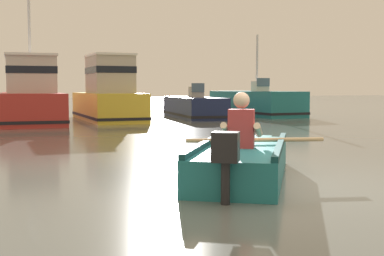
{
  "coord_description": "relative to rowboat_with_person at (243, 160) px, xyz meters",
  "views": [
    {
      "loc": [
        -3.93,
        -5.47,
        1.25
      ],
      "look_at": [
        -0.16,
        2.68,
        0.55
      ],
      "focal_mm": 48.74,
      "sensor_mm": 36.0,
      "label": 1
    }
  ],
  "objects": [
    {
      "name": "rowboat_with_person",
      "position": [
        0.0,
        0.0,
        0.0
      ],
      "size": [
        2.76,
        3.3,
        1.19
      ],
      "color": "#1E727A",
      "rests_on": "ground"
    },
    {
      "name": "moored_boat_yellow",
      "position": [
        1.78,
        13.2,
        0.66
      ],
      "size": [
        2.22,
        5.68,
        2.48
      ],
      "color": "gold",
      "rests_on": "ground"
    },
    {
      "name": "moored_boat_navy",
      "position": [
        5.54,
        13.49,
        0.15
      ],
      "size": [
        2.4,
        5.19,
        1.43
      ],
      "color": "#19234C",
      "rests_on": "ground"
    },
    {
      "name": "mooring_buoy",
      "position": [
        3.0,
        5.21,
        -0.05
      ],
      "size": [
        0.4,
        0.4,
        0.4
      ],
      "primitive_type": "sphere",
      "color": "yellow",
      "rests_on": "ground"
    },
    {
      "name": "ground_plane",
      "position": [
        0.28,
        -0.74,
        -0.25
      ],
      "size": [
        120.0,
        120.0,
        0.0
      ],
      "primitive_type": "plane",
      "color": "slate"
    },
    {
      "name": "moored_boat_teal",
      "position": [
        8.79,
        13.92,
        0.28
      ],
      "size": [
        1.99,
        5.72,
        3.6
      ],
      "color": "#1E727A",
      "rests_on": "ground"
    },
    {
      "name": "moored_boat_red",
      "position": [
        -1.06,
        13.16,
        0.63
      ],
      "size": [
        2.76,
        6.79,
        4.52
      ],
      "color": "#B72D28",
      "rests_on": "ground"
    }
  ]
}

